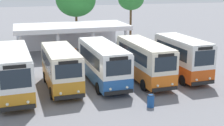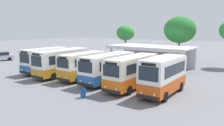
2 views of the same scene
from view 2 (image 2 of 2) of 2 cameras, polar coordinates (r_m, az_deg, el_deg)
The scene contains 15 objects.
ground_plane at distance 24.27m, azimuth -5.93°, elevation -5.86°, with size 180.00×180.00×0.00m, color slate.
city_bus_nearest_orange at distance 32.36m, azimuth -16.50°, elevation 0.91°, with size 2.72×6.99×3.37m.
city_bus_second_in_row at distance 29.63m, azimuth -12.55°, elevation 0.39°, with size 2.60×8.12×3.41m.
city_bus_middle_cream at distance 27.35m, azimuth -7.28°, elevation -0.41°, with size 2.46×6.83×3.19m.
city_bus_fourth_amber at distance 25.43m, azimuth -0.93°, elevation -0.99°, with size 2.54×8.02×3.24m.
city_bus_fifth_blue at distance 23.14m, azimuth 5.27°, elevation -1.94°, with size 2.40×7.81×3.31m.
city_bus_far_end_green at distance 21.37m, azimuth 12.97°, elevation -2.81°, with size 2.40×6.61×3.50m.
parked_car_flank at distance 47.30m, azimuth -26.30°, elevation 1.54°, with size 3.19×4.68×1.62m.
terminal_canopy at distance 35.78m, azimuth 10.23°, elevation 3.17°, with size 12.80×6.07×3.40m.
waiting_chair_end_by_column at distance 34.75m, azimuth 7.87°, elevation -0.49°, with size 0.46×0.46×0.86m.
waiting_chair_second_from_end at distance 34.45m, azimuth 8.95°, elevation -0.60°, with size 0.46×0.46×0.86m.
waiting_chair_middle_seat at distance 34.19m, azimuth 10.07°, elevation -0.70°, with size 0.46×0.46×0.86m.
roadside_tree_behind_canopy at distance 40.77m, azimuth 16.85°, elevation 8.08°, with size 5.41×5.41×8.13m.
roadside_tree_west_of_canopy at distance 47.22m, azimuth 3.45°, elevation 7.64°, with size 3.74×3.74×6.71m.
litter_bin_apron at distance 20.31m, azimuth -7.35°, elevation -7.52°, with size 0.49×0.49×0.90m.
Camera 2 is at (15.95, -17.20, 6.21)m, focal length 35.97 mm.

